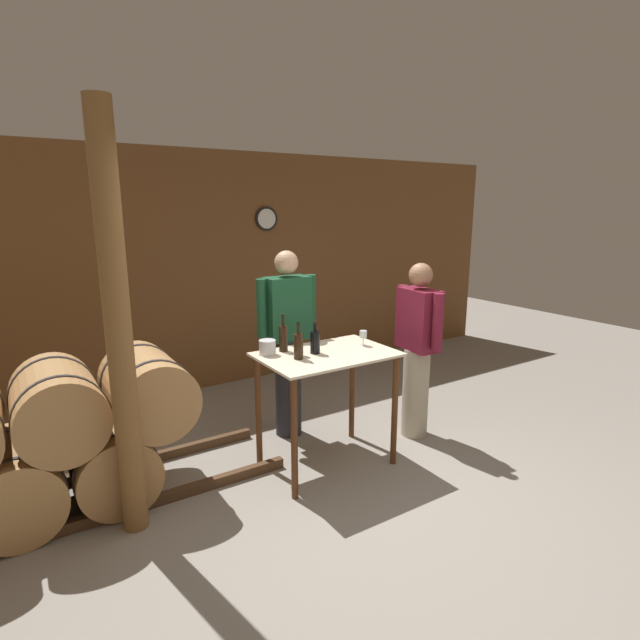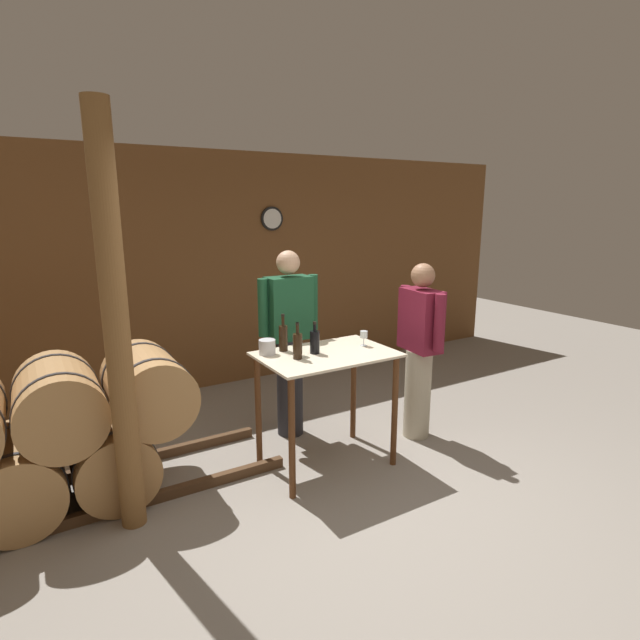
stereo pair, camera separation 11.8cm
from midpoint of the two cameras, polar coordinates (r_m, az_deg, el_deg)
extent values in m
plane|color=gray|center=(3.86, 8.16, -20.06)|extent=(14.00, 14.00, 0.00)
cube|color=brown|center=(5.91, -10.04, 5.50)|extent=(8.40, 0.05, 2.70)
cylinder|color=black|center=(6.06, -4.95, 11.47)|extent=(0.28, 0.03, 0.28)
cylinder|color=white|center=(6.04, -4.89, 11.47)|extent=(0.23, 0.01, 0.23)
cube|color=#4C331E|center=(3.93, -29.97, -20.53)|extent=(3.68, 0.06, 0.08)
cube|color=#4C331E|center=(4.48, -30.21, -16.26)|extent=(3.68, 0.06, 0.08)
cylinder|color=#AD7F4C|center=(4.09, -30.50, -15.31)|extent=(0.57, 0.80, 0.57)
cylinder|color=#38383D|center=(3.88, -30.43, -16.88)|extent=(0.58, 0.03, 0.58)
cylinder|color=#38383D|center=(4.30, -30.56, -13.90)|extent=(0.58, 0.03, 0.58)
cylinder|color=#AD7F4C|center=(4.11, -21.96, -14.23)|extent=(0.57, 0.80, 0.57)
cylinder|color=#38383D|center=(3.90, -21.36, -15.72)|extent=(0.58, 0.03, 0.58)
cylinder|color=#38383D|center=(4.33, -22.49, -12.89)|extent=(0.58, 0.03, 0.58)
cylinder|color=#AD7F4C|center=(3.90, -26.91, -8.50)|extent=(0.57, 0.80, 0.57)
cylinder|color=#38383D|center=(3.68, -26.61, -9.74)|extent=(0.58, 0.03, 0.58)
cylinder|color=#38383D|center=(4.13, -27.18, -7.39)|extent=(0.58, 0.03, 0.58)
cylinder|color=#AD7F4C|center=(3.97, -18.28, -7.35)|extent=(0.57, 0.80, 0.57)
cylinder|color=#38383D|center=(3.75, -17.45, -8.49)|extent=(0.58, 0.03, 0.58)
cylinder|color=#38383D|center=(4.19, -19.02, -6.32)|extent=(0.58, 0.03, 0.58)
cube|color=beige|center=(3.95, 1.60, -3.96)|extent=(1.06, 0.71, 0.02)
cylinder|color=#593319|center=(3.67, -2.29, -13.40)|extent=(0.05, 0.05, 0.94)
cylinder|color=#593319|center=(4.16, 9.35, -10.27)|extent=(0.05, 0.05, 0.94)
cylinder|color=#593319|center=(4.15, -6.25, -10.25)|extent=(0.05, 0.05, 0.94)
cylinder|color=#593319|center=(4.59, 4.59, -7.88)|extent=(0.05, 0.05, 0.94)
cylinder|color=brown|center=(3.30, -21.29, -1.02)|extent=(0.16, 0.16, 2.70)
cylinder|color=black|center=(3.78, -1.69, -3.03)|extent=(0.07, 0.07, 0.20)
cylinder|color=black|center=(3.74, -1.70, -0.94)|extent=(0.02, 0.02, 0.09)
cylinder|color=black|center=(3.74, -1.71, -0.43)|extent=(0.03, 0.03, 0.02)
cylinder|color=black|center=(3.99, -3.38, -2.12)|extent=(0.07, 0.07, 0.21)
cylinder|color=black|center=(3.95, -3.41, 0.00)|extent=(0.02, 0.02, 0.10)
cylinder|color=black|center=(3.95, -3.42, 0.54)|extent=(0.03, 0.03, 0.02)
cylinder|color=black|center=(3.92, 0.26, -2.56)|extent=(0.08, 0.08, 0.18)
cylinder|color=black|center=(3.89, 0.26, -0.74)|extent=(0.02, 0.02, 0.08)
cylinder|color=black|center=(3.88, 0.26, -0.35)|extent=(0.03, 0.03, 0.02)
cylinder|color=silver|center=(3.90, -1.68, -4.02)|extent=(0.06, 0.06, 0.00)
cylinder|color=silver|center=(3.88, -1.68, -3.37)|extent=(0.01, 0.01, 0.09)
cylinder|color=silver|center=(3.86, -1.69, -2.22)|extent=(0.07, 0.07, 0.07)
cylinder|color=silver|center=(4.17, 5.82, -2.92)|extent=(0.06, 0.06, 0.00)
cylinder|color=silver|center=(4.16, 5.83, -2.47)|extent=(0.01, 0.01, 0.06)
cylinder|color=silver|center=(4.15, 5.85, -1.65)|extent=(0.06, 0.06, 0.06)
cylinder|color=silver|center=(3.92, -5.21, -3.10)|extent=(0.13, 0.13, 0.12)
cylinder|color=#232328|center=(4.66, -2.73, -7.61)|extent=(0.24, 0.24, 0.92)
cube|color=#194C2D|center=(4.45, -2.84, 1.37)|extent=(0.40, 0.22, 0.56)
sphere|color=tan|center=(4.39, -2.90, 6.59)|extent=(0.21, 0.21, 0.21)
cylinder|color=#194C2D|center=(4.57, -0.08, 2.05)|extent=(0.09, 0.09, 0.51)
cylinder|color=#194C2D|center=(4.34, -5.75, 1.39)|extent=(0.09, 0.09, 0.51)
cylinder|color=#B7AD93|center=(4.72, 11.79, -8.20)|extent=(0.24, 0.24, 0.83)
cube|color=maroon|center=(4.52, 12.19, -0.01)|extent=(0.25, 0.42, 0.55)
sphere|color=#9E7051|center=(4.45, 12.44, 5.00)|extent=(0.21, 0.21, 0.21)
cylinder|color=maroon|center=(4.71, 10.34, 0.93)|extent=(0.09, 0.09, 0.49)
cylinder|color=maroon|center=(4.33, 14.24, -0.33)|extent=(0.09, 0.09, 0.49)
camera|label=1|loc=(0.06, -89.15, 0.20)|focal=28.00mm
camera|label=2|loc=(0.06, 90.85, -0.20)|focal=28.00mm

